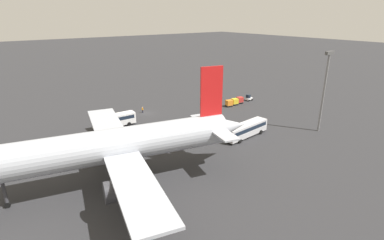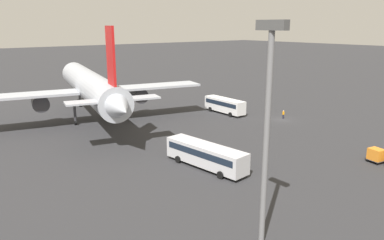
% 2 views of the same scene
% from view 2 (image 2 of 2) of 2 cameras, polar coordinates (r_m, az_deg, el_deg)
% --- Properties ---
extents(ground_plane, '(600.00, 600.00, 0.00)m').
position_cam_2_polar(ground_plane, '(79.45, 13.49, 0.06)').
color(ground_plane, '#2D2D30').
extents(airplane, '(51.90, 44.62, 18.90)m').
position_cam_2_polar(airplane, '(77.29, -15.19, 4.95)').
color(airplane, '#B2B7C1').
rests_on(airplane, ground).
extents(shuttle_bus_near, '(10.74, 3.15, 3.28)m').
position_cam_2_polar(shuttle_bus_near, '(82.82, 5.01, 2.37)').
color(shuttle_bus_near, white).
rests_on(shuttle_bus_near, ground).
extents(shuttle_bus_far, '(13.09, 4.26, 3.24)m').
position_cam_2_polar(shuttle_bus_far, '(51.12, 2.11, -5.20)').
color(shuttle_bus_far, silver).
rests_on(shuttle_bus_far, ground).
extents(worker_person, '(0.38, 0.38, 1.74)m').
position_cam_2_polar(worker_person, '(80.25, 13.75, 0.82)').
color(worker_person, '#1E1E2D').
rests_on(worker_person, ground).
extents(cargo_cart_orange, '(2.25, 1.99, 2.06)m').
position_cam_2_polar(cargo_cart_orange, '(59.13, 26.24, -4.76)').
color(cargo_cart_orange, '#38383D').
rests_on(cargo_cart_orange, ground).
extents(light_pole, '(2.80, 0.70, 19.38)m').
position_cam_2_polar(light_pole, '(31.15, 11.44, 0.53)').
color(light_pole, slate).
rests_on(light_pole, ground).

